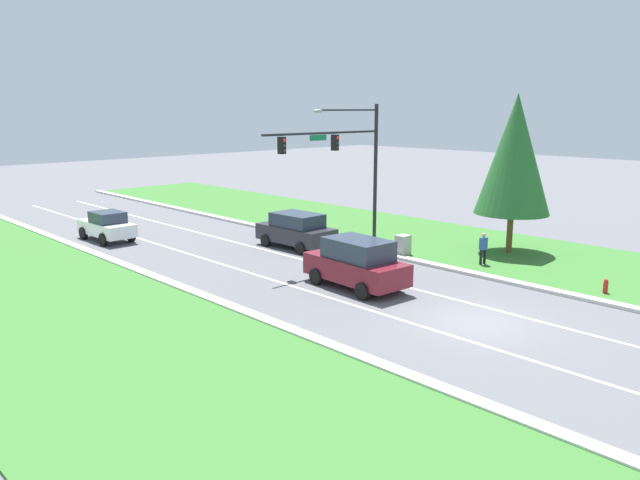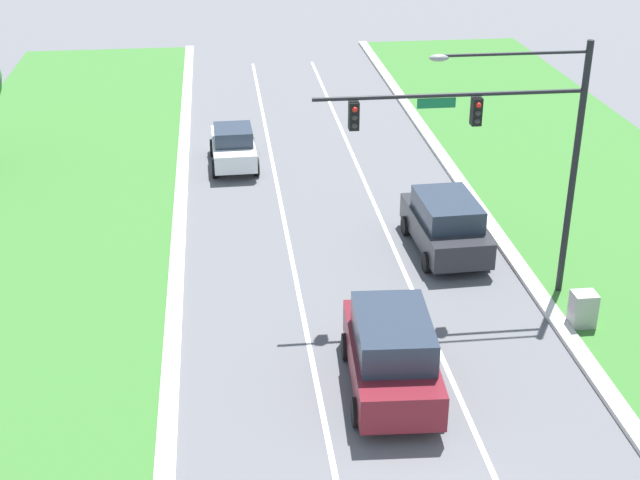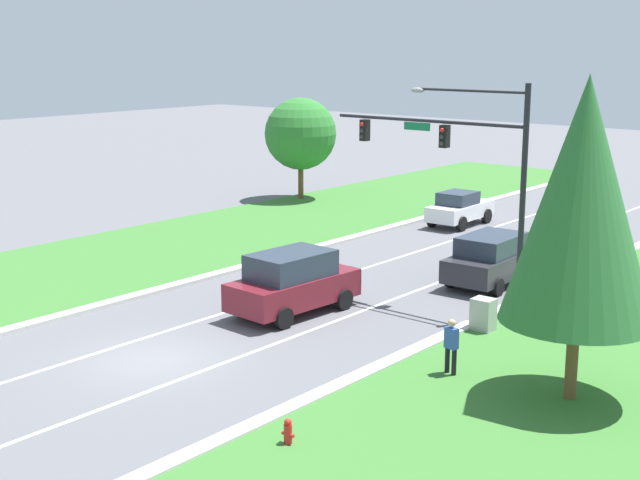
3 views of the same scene
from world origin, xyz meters
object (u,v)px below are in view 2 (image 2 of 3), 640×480
(utility_cabinet, at_px, (583,310))
(white_sedan, at_px, (233,146))
(charcoal_suv, at_px, (446,224))
(traffic_signal_mast, at_px, (504,134))
(burgundy_suv, at_px, (391,352))

(utility_cabinet, bearing_deg, white_sedan, 123.57)
(white_sedan, bearing_deg, charcoal_suv, -54.09)
(charcoal_suv, relative_size, white_sedan, 1.11)
(traffic_signal_mast, height_order, burgundy_suv, traffic_signal_mast)
(burgundy_suv, height_order, white_sedan, burgundy_suv)
(burgundy_suv, bearing_deg, white_sedan, 105.12)
(traffic_signal_mast, bearing_deg, white_sedan, 121.27)
(traffic_signal_mast, height_order, charcoal_suv, traffic_signal_mast)
(charcoal_suv, height_order, white_sedan, charcoal_suv)
(white_sedan, bearing_deg, utility_cabinet, -57.78)
(traffic_signal_mast, height_order, white_sedan, traffic_signal_mast)
(burgundy_suv, distance_m, charcoal_suv, 8.59)
(traffic_signal_mast, xyz_separation_m, burgundy_suv, (-4.02, -4.55, -4.19))
(burgundy_suv, relative_size, utility_cabinet, 4.35)
(white_sedan, bearing_deg, burgundy_suv, -79.58)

